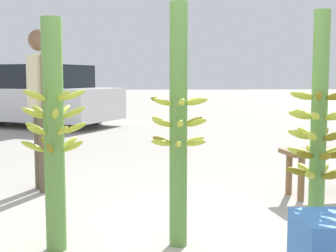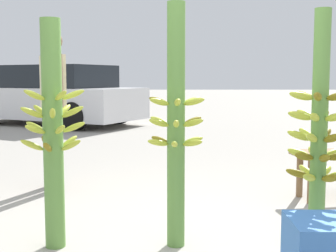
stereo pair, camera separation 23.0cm
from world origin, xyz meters
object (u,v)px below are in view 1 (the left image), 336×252
banana_stalk_left (54,134)px  parked_car (28,97)px  banana_stalk_right (319,132)px  produce_crate (333,251)px  banana_stalk_center (178,126)px  vendor_person (41,96)px

banana_stalk_left → parked_car: 8.27m
parked_car → banana_stalk_left: bearing=-138.5°
banana_stalk_right → produce_crate: (-0.13, -0.59, -0.57)m
banana_stalk_left → banana_stalk_center: bearing=2.1°
banana_stalk_right → parked_car: banana_stalk_right is taller
banana_stalk_right → vendor_person: size_ratio=0.98×
parked_car → produce_crate: bearing=-130.1°
vendor_person → parked_car: (-1.62, 6.38, -0.26)m
banana_stalk_right → produce_crate: banana_stalk_right is taller
banana_stalk_left → banana_stalk_right: (1.70, -0.03, 0.00)m
banana_stalk_right → produce_crate: size_ratio=4.05×
vendor_person → produce_crate: (1.98, -2.26, -0.74)m
produce_crate → banana_stalk_left: bearing=158.2°
banana_stalk_center → banana_stalk_right: banana_stalk_center is taller
vendor_person → produce_crate: size_ratio=4.14×
banana_stalk_center → banana_stalk_left: bearing=-177.9°
vendor_person → banana_stalk_center: bearing=12.6°
banana_stalk_left → parked_car: size_ratio=0.32×
banana_stalk_center → banana_stalk_right: bearing=-4.1°
banana_stalk_right → vendor_person: bearing=141.7°
banana_stalk_center → banana_stalk_right: 0.91m
banana_stalk_center → vendor_person: size_ratio=1.01×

